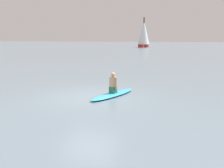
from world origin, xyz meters
TOP-DOWN VIEW (x-y plane):
  - ground_plane at (0.00, 0.00)m, footprint 400.00×400.00m
  - surfboard at (-0.47, 0.95)m, footprint 3.01×1.48m
  - person_paddler at (-0.47, 0.95)m, footprint 0.37×0.41m
  - sailboat_distant at (-62.62, -11.64)m, footprint 5.21×4.02m

SIDE VIEW (x-z plane):
  - ground_plane at x=0.00m, z-range 0.00..0.00m
  - surfboard at x=-0.47m, z-range 0.00..0.14m
  - person_paddler at x=-0.47m, z-range 0.09..1.02m
  - sailboat_distant at x=-62.62m, z-range -0.31..8.58m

